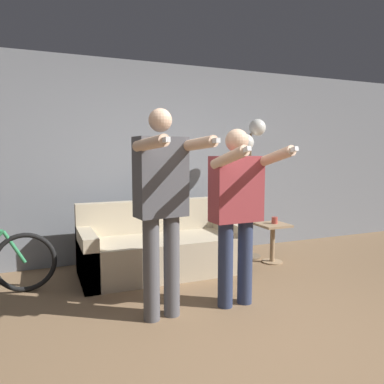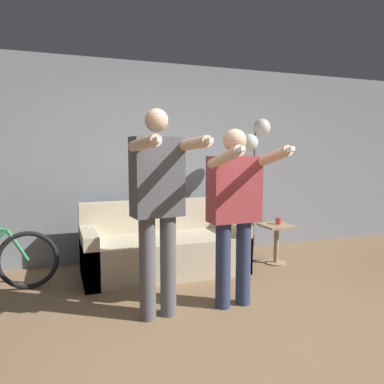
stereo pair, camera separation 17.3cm
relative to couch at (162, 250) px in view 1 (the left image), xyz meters
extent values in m
plane|color=#846647|center=(0.10, -1.88, -0.27)|extent=(16.00, 16.00, 0.00)
cube|color=gray|center=(0.10, 0.70, 1.03)|extent=(10.00, 0.05, 2.60)
cube|color=beige|center=(0.00, -0.04, -0.06)|extent=(1.89, 0.85, 0.43)
cube|color=beige|center=(0.00, 0.31, 0.36)|extent=(1.89, 0.14, 0.40)
cube|color=beige|center=(-0.87, -0.04, 0.01)|extent=(0.16, 0.85, 0.57)
cube|color=beige|center=(0.87, -0.04, 0.01)|extent=(0.16, 0.85, 0.57)
cylinder|color=#56565B|center=(-0.47, -1.20, 0.17)|extent=(0.14, 0.14, 0.89)
cylinder|color=#56565B|center=(-0.28, -1.17, 0.17)|extent=(0.14, 0.14, 0.89)
cube|color=#4C4C51|center=(-0.38, -1.18, 0.95)|extent=(0.45, 0.27, 0.67)
sphere|color=#D8AD8C|center=(-0.38, -1.18, 1.42)|extent=(0.19, 0.19, 0.19)
cylinder|color=#D8AD8C|center=(-0.55, -1.46, 1.22)|extent=(0.15, 0.51, 0.13)
cube|color=white|center=(-0.52, -1.70, 1.24)|extent=(0.05, 0.13, 0.04)
cylinder|color=#D8AD8C|center=(-0.15, -1.41, 1.22)|extent=(0.15, 0.51, 0.13)
cube|color=white|center=(-0.12, -1.65, 1.24)|extent=(0.05, 0.13, 0.04)
cylinder|color=#2D3856|center=(0.23, -1.19, 0.12)|extent=(0.14, 0.14, 0.80)
cylinder|color=#2D3856|center=(0.44, -1.18, 0.12)|extent=(0.14, 0.14, 0.80)
cube|color=#9E383D|center=(0.34, -1.18, 0.82)|extent=(0.48, 0.24, 0.60)
sphere|color=#D8AD8C|center=(0.34, -1.18, 1.26)|extent=(0.21, 0.21, 0.21)
cylinder|color=#D8AD8C|center=(0.13, -1.44, 1.11)|extent=(0.11, 0.51, 0.21)
cube|color=white|center=(0.14, -1.68, 1.17)|extent=(0.04, 0.13, 0.06)
cylinder|color=#D8AD8C|center=(0.57, -1.42, 1.11)|extent=(0.11, 0.51, 0.21)
cube|color=white|center=(0.58, -1.66, 1.17)|extent=(0.04, 0.13, 0.06)
ellipsoid|color=#3D3833|center=(0.04, 0.31, 0.63)|extent=(0.29, 0.12, 0.15)
sphere|color=#3D3833|center=(0.16, 0.31, 0.68)|extent=(0.11, 0.11, 0.11)
ellipsoid|color=#3D3833|center=(-0.12, 0.33, 0.58)|extent=(0.16, 0.04, 0.04)
cone|color=#3D3833|center=(0.14, 0.30, 0.72)|extent=(0.03, 0.03, 0.03)
cone|color=#3D3833|center=(0.14, 0.33, 0.72)|extent=(0.03, 0.03, 0.03)
cylinder|color=#756047|center=(1.30, 0.16, -0.26)|extent=(0.33, 0.33, 0.02)
cylinder|color=#756047|center=(1.30, 0.16, 0.56)|extent=(0.03, 0.03, 1.67)
sphere|color=white|center=(1.40, 0.16, 1.48)|extent=(0.22, 0.22, 0.22)
sphere|color=white|center=(1.22, 0.16, 1.28)|extent=(0.22, 0.22, 0.22)
cylinder|color=#A38460|center=(1.45, -0.17, -0.27)|extent=(0.26, 0.26, 0.02)
cylinder|color=#A38460|center=(1.45, -0.17, -0.03)|extent=(0.06, 0.06, 0.48)
cube|color=#A38460|center=(1.45, -0.17, 0.22)|extent=(0.37, 0.37, 0.03)
cylinder|color=#B7473D|center=(1.48, -0.17, 0.28)|extent=(0.08, 0.08, 0.09)
torus|color=black|center=(-1.48, -0.08, 0.04)|extent=(0.62, 0.05, 0.62)
cylinder|color=#338E56|center=(-1.58, -0.08, 0.21)|extent=(0.22, 0.04, 0.36)
camera|label=1|loc=(-1.33, -4.16, 1.16)|focal=35.00mm
camera|label=2|loc=(-1.17, -4.22, 1.16)|focal=35.00mm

